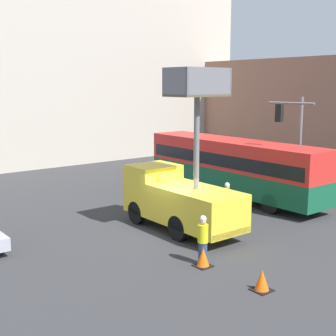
{
  "coord_description": "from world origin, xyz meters",
  "views": [
    {
      "loc": [
        -12.25,
        -15.32,
        6.41
      ],
      "look_at": [
        0.55,
        0.96,
        2.68
      ],
      "focal_mm": 50.0,
      "sensor_mm": 36.0,
      "label": 1
    }
  ],
  "objects": [
    {
      "name": "road_worker_near_truck",
      "position": [
        -1.41,
        -3.55,
        0.92
      ],
      "size": [
        0.38,
        0.38,
        1.83
      ],
      "rotation": [
        0.0,
        0.0,
        5.76
      ],
      "color": "navy",
      "rests_on": "ground_plane"
    },
    {
      "name": "city_bus",
      "position": [
        6.9,
        3.03,
        1.92
      ],
      "size": [
        2.46,
        11.89,
        3.28
      ],
      "rotation": [
        0.0,
        0.0,
        1.85
      ],
      "color": "#145638",
      "rests_on": "ground_plane"
    },
    {
      "name": "traffic_light_pole",
      "position": [
        8.35,
        0.12,
        3.83
      ],
      "size": [
        2.78,
        2.52,
        5.72
      ],
      "color": "slate",
      "rests_on": "ground_plane"
    },
    {
      "name": "road_worker_directing",
      "position": [
        3.17,
        -0.2,
        0.94
      ],
      "size": [
        0.38,
        0.38,
        1.86
      ],
      "rotation": [
        0.0,
        0.0,
        1.73
      ],
      "color": "navy",
      "rests_on": "ground_plane"
    },
    {
      "name": "utility_truck",
      "position": [
        0.55,
        0.15,
        1.55
      ],
      "size": [
        2.4,
        6.08,
        7.05
      ],
      "color": "yellow",
      "rests_on": "ground_plane"
    },
    {
      "name": "ground_plane",
      "position": [
        0.0,
        0.0,
        0.0
      ],
      "size": [
        120.0,
        120.0,
        0.0
      ],
      "primitive_type": "plane",
      "color": "#333335"
    },
    {
      "name": "traffic_cone_near_truck",
      "position": [
        -1.51,
        -3.67,
        0.32
      ],
      "size": [
        0.6,
        0.6,
        0.68
      ],
      "color": "black",
      "rests_on": "ground_plane"
    },
    {
      "name": "traffic_cone_mid_road",
      "position": [
        -1.39,
        -6.29,
        0.32
      ],
      "size": [
        0.6,
        0.6,
        0.69
      ],
      "color": "black",
      "rests_on": "ground_plane"
    }
  ]
}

